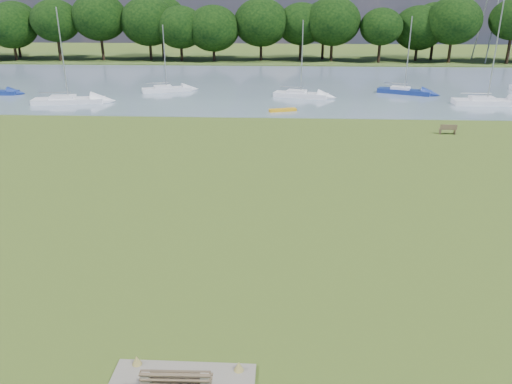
{
  "coord_description": "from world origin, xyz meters",
  "views": [
    {
      "loc": [
        2.75,
        -24.61,
        10.38
      ],
      "look_at": [
        1.54,
        -2.0,
        1.69
      ],
      "focal_mm": 35.0,
      "sensor_mm": 36.0,
      "label": 1
    }
  ],
  "objects_px": {
    "sailboat_6": "(487,100)",
    "sailboat_4": "(404,90)",
    "riverbank_bench": "(448,129)",
    "kayak": "(283,110)",
    "sailboat_5": "(166,88)",
    "sailboat_7": "(68,99)",
    "sailboat_3": "(300,93)"
  },
  "relations": [
    {
      "from": "kayak",
      "to": "sailboat_6",
      "type": "relative_size",
      "value": 0.26
    },
    {
      "from": "riverbank_bench",
      "to": "sailboat_5",
      "type": "bearing_deg",
      "value": 146.5
    },
    {
      "from": "kayak",
      "to": "sailboat_6",
      "type": "height_order",
      "value": "sailboat_6"
    },
    {
      "from": "kayak",
      "to": "sailboat_4",
      "type": "relative_size",
      "value": 0.32
    },
    {
      "from": "sailboat_3",
      "to": "sailboat_7",
      "type": "xyz_separation_m",
      "value": [
        -25.17,
        -4.96,
        0.02
      ]
    },
    {
      "from": "sailboat_4",
      "to": "sailboat_5",
      "type": "bearing_deg",
      "value": -155.38
    },
    {
      "from": "sailboat_6",
      "to": "sailboat_4",
      "type": "bearing_deg",
      "value": 140.03
    },
    {
      "from": "sailboat_5",
      "to": "sailboat_6",
      "type": "relative_size",
      "value": 0.73
    },
    {
      "from": "kayak",
      "to": "sailboat_4",
      "type": "distance_m",
      "value": 18.01
    },
    {
      "from": "sailboat_4",
      "to": "sailboat_6",
      "type": "xyz_separation_m",
      "value": [
        7.29,
        -6.27,
        0.02
      ]
    },
    {
      "from": "kayak",
      "to": "sailboat_7",
      "type": "bearing_deg",
      "value": 152.62
    },
    {
      "from": "sailboat_4",
      "to": "sailboat_7",
      "type": "relative_size",
      "value": 0.89
    },
    {
      "from": "sailboat_5",
      "to": "sailboat_7",
      "type": "relative_size",
      "value": 0.79
    },
    {
      "from": "kayak",
      "to": "riverbank_bench",
      "type": "bearing_deg",
      "value": -50.77
    },
    {
      "from": "sailboat_4",
      "to": "sailboat_5",
      "type": "xyz_separation_m",
      "value": [
        -28.53,
        -0.08,
        -0.03
      ]
    },
    {
      "from": "riverbank_bench",
      "to": "kayak",
      "type": "bearing_deg",
      "value": 149.87
    },
    {
      "from": "riverbank_bench",
      "to": "kayak",
      "type": "xyz_separation_m",
      "value": [
        -13.73,
        8.22,
        -0.24
      ]
    },
    {
      "from": "sailboat_5",
      "to": "sailboat_6",
      "type": "height_order",
      "value": "sailboat_6"
    },
    {
      "from": "kayak",
      "to": "sailboat_6",
      "type": "bearing_deg",
      "value": -7.72
    },
    {
      "from": "sailboat_4",
      "to": "sailboat_6",
      "type": "relative_size",
      "value": 0.82
    },
    {
      "from": "kayak",
      "to": "sailboat_5",
      "type": "distance_m",
      "value": 17.87
    },
    {
      "from": "riverbank_bench",
      "to": "sailboat_7",
      "type": "relative_size",
      "value": 0.14
    },
    {
      "from": "sailboat_5",
      "to": "sailboat_3",
      "type": "bearing_deg",
      "value": -31.2
    },
    {
      "from": "riverbank_bench",
      "to": "sailboat_5",
      "type": "relative_size",
      "value": 0.18
    },
    {
      "from": "kayak",
      "to": "sailboat_4",
      "type": "bearing_deg",
      "value": 17.45
    },
    {
      "from": "riverbank_bench",
      "to": "sailboat_3",
      "type": "height_order",
      "value": "sailboat_3"
    },
    {
      "from": "sailboat_4",
      "to": "sailboat_7",
      "type": "height_order",
      "value": "sailboat_7"
    },
    {
      "from": "riverbank_bench",
      "to": "sailboat_6",
      "type": "distance_m",
      "value": 15.09
    },
    {
      "from": "riverbank_bench",
      "to": "sailboat_7",
      "type": "distance_m",
      "value": 38.62
    },
    {
      "from": "sailboat_4",
      "to": "kayak",
      "type": "bearing_deg",
      "value": -118.24
    },
    {
      "from": "sailboat_4",
      "to": "sailboat_5",
      "type": "height_order",
      "value": "sailboat_4"
    },
    {
      "from": "sailboat_6",
      "to": "sailboat_5",
      "type": "bearing_deg",
      "value": 170.92
    }
  ]
}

